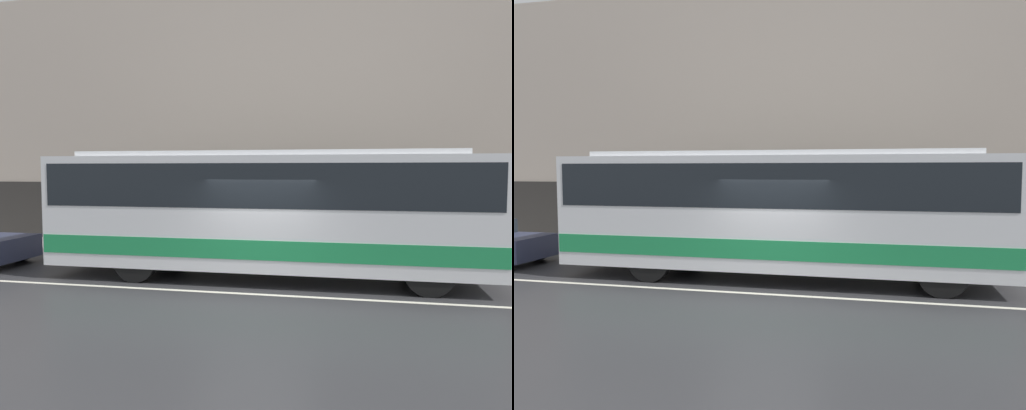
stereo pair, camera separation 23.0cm
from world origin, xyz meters
TOP-DOWN VIEW (x-y plane):
  - ground_plane at (0.00, 0.00)m, footprint 60.00×60.00m
  - sidewalk at (0.00, 5.22)m, footprint 60.00×2.43m
  - building_facade at (0.00, 6.58)m, footprint 60.00×0.35m
  - lane_stripe at (0.00, 0.00)m, footprint 54.00×0.14m
  - transit_bus at (-0.11, 1.74)m, footprint 10.79×2.61m
  - pedestrian_waiting at (1.09, 5.62)m, footprint 0.36×0.36m

SIDE VIEW (x-z plane):
  - ground_plane at x=0.00m, z-range 0.00..0.00m
  - lane_stripe at x=0.00m, z-range 0.00..0.01m
  - sidewalk at x=0.00m, z-range 0.00..0.16m
  - pedestrian_waiting at x=1.09m, z-range 0.09..1.60m
  - transit_bus at x=-0.11m, z-range 0.20..3.37m
  - building_facade at x=0.00m, z-range -0.16..8.90m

